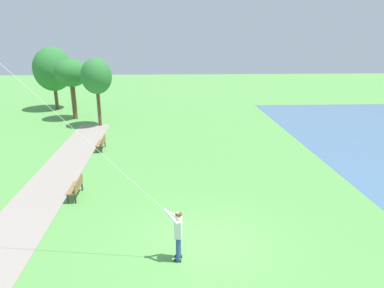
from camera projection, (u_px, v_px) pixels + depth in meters
The scene contains 8 objects.
ground_plane at pixel (207, 243), 12.24m from camera, with size 120.00×120.00×0.00m, color #569947.
walkway_path at pixel (23, 220), 13.79m from camera, with size 2.40×32.00×0.02m, color gray.
person_kite_flyer at pixel (178, 231), 11.04m from camera, with size 0.62×0.52×1.83m.
park_bench_near_walkway at pixel (76, 186), 15.68m from camera, with size 0.49×1.51×0.88m.
park_bench_far_walkway at pixel (102, 142), 22.35m from camera, with size 0.49×1.51×0.88m.
tree_treeline_right at pixel (53, 69), 34.42m from camera, with size 3.74×4.25×6.20m.
tree_lakeside_near at pixel (96, 76), 27.57m from camera, with size 2.42×2.74×5.50m.
tree_lakeside_far at pixel (71, 73), 30.01m from camera, with size 2.80×2.94×5.31m.
Camera 1 is at (-1.10, -10.63, 6.96)m, focal length 32.29 mm.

